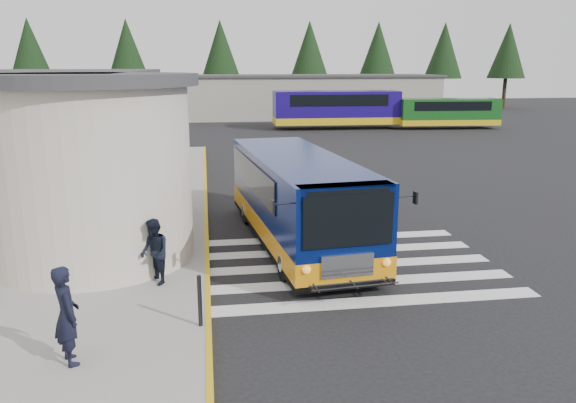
{
  "coord_description": "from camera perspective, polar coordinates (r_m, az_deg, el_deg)",
  "views": [
    {
      "loc": [
        -3.98,
        -14.44,
        5.16
      ],
      "look_at": [
        -1.92,
        -0.5,
        1.72
      ],
      "focal_mm": 35.0,
      "sensor_mm": 36.0,
      "label": 1
    }
  ],
  "objects": [
    {
      "name": "station_building",
      "position": [
        22.57,
        -26.18,
        5.72
      ],
      "size": [
        12.7,
        18.7,
        4.8
      ],
      "color": "#BFB4A1",
      "rests_on": "ground"
    },
    {
      "name": "ground",
      "position": [
        15.84,
        6.65,
        -5.38
      ],
      "size": [
        140.0,
        140.0,
        0.0
      ],
      "primitive_type": "plane",
      "color": "black",
      "rests_on": "ground"
    },
    {
      "name": "curb_strip",
      "position": [
        19.13,
        -8.31,
        -1.83
      ],
      "size": [
        0.12,
        34.0,
        0.16
      ],
      "primitive_type": "cube",
      "color": "gold",
      "rests_on": "ground"
    },
    {
      "name": "sidewalk",
      "position": [
        19.78,
        -22.81,
        -2.28
      ],
      "size": [
        10.0,
        34.0,
        0.15
      ],
      "primitive_type": "cube",
      "color": "gray",
      "rests_on": "ground"
    },
    {
      "name": "crosswalk",
      "position": [
        14.99,
        5.59,
        -6.46
      ],
      "size": [
        8.0,
        5.35,
        0.01
      ],
      "color": "silver",
      "rests_on": "ground"
    },
    {
      "name": "depot_building",
      "position": [
        57.4,
        1.65,
        10.66
      ],
      "size": [
        26.4,
        8.4,
        4.2
      ],
      "color": "gray",
      "rests_on": "ground"
    },
    {
      "name": "transit_bus",
      "position": [
        16.4,
        0.98,
        -0.09
      ],
      "size": [
        3.73,
        9.43,
        2.61
      ],
      "rotation": [
        0.0,
        0.0,
        0.1
      ],
      "color": "#06134D",
      "rests_on": "ground"
    },
    {
      "name": "far_bus_b",
      "position": [
        48.87,
        15.94,
        8.76
      ],
      "size": [
        8.38,
        2.87,
        2.13
      ],
      "rotation": [
        0.0,
        0.0,
        1.5
      ],
      "color": "#134917",
      "rests_on": "ground"
    },
    {
      "name": "bollard",
      "position": [
        11.26,
        -8.95,
        -9.93
      ],
      "size": [
        0.09,
        0.09,
        1.05
      ],
      "primitive_type": "cylinder",
      "color": "black",
      "rests_on": "sidewalk"
    },
    {
      "name": "pedestrian_a",
      "position": [
        10.41,
        -21.57,
        -10.68
      ],
      "size": [
        0.67,
        0.76,
        1.76
      ],
      "primitive_type": "imported",
      "rotation": [
        0.0,
        0.0,
        2.04
      ],
      "color": "black",
      "rests_on": "sidewalk"
    },
    {
      "name": "far_bus_a",
      "position": [
        47.1,
        4.89,
        9.49
      ],
      "size": [
        10.38,
        3.16,
        2.66
      ],
      "rotation": [
        0.0,
        0.0,
        1.54
      ],
      "color": "#16085F",
      "rests_on": "ground"
    },
    {
      "name": "pedestrian_b",
      "position": [
        13.45,
        -13.4,
        -5.0
      ],
      "size": [
        0.88,
        0.95,
        1.56
      ],
      "primitive_type": "imported",
      "rotation": [
        0.0,
        0.0,
        -1.07
      ],
      "color": "black",
      "rests_on": "sidewalk"
    },
    {
      "name": "tree_line",
      "position": [
        65.27,
        0.67,
        15.13
      ],
      "size": [
        58.4,
        4.4,
        10.0
      ],
      "color": "black",
      "rests_on": "ground"
    }
  ]
}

